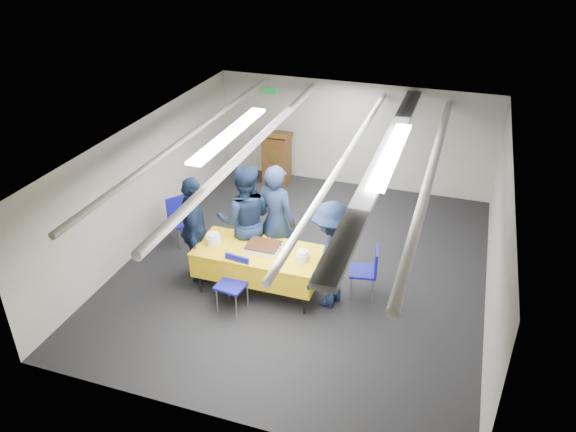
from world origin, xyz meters
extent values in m
plane|color=black|center=(0.00, 0.00, 0.00)|extent=(7.00, 7.00, 0.00)
cube|color=beige|center=(0.00, 3.49, 1.15)|extent=(6.00, 0.02, 2.30)
cube|color=beige|center=(-2.99, 0.00, 1.15)|extent=(0.02, 7.00, 2.30)
cube|color=beige|center=(2.99, 0.00, 1.15)|extent=(0.02, 7.00, 2.30)
cube|color=silver|center=(0.00, 0.00, 2.29)|extent=(6.00, 7.00, 0.02)
cylinder|color=silver|center=(-2.00, 0.00, 2.18)|extent=(0.10, 6.90, 0.10)
cylinder|color=silver|center=(-0.90, 0.00, 2.14)|extent=(0.14, 6.90, 0.14)
cylinder|color=silver|center=(0.60, 0.00, 2.10)|extent=(0.10, 6.90, 0.10)
cylinder|color=silver|center=(1.90, 0.00, 2.06)|extent=(0.14, 6.90, 0.14)
cube|color=gray|center=(1.20, 0.00, 2.20)|extent=(0.28, 6.90, 0.08)
cube|color=white|center=(-1.30, 0.00, 2.27)|extent=(0.25, 2.60, 0.04)
cube|color=white|center=(1.30, 0.00, 2.27)|extent=(0.25, 2.60, 0.04)
cube|color=#0C591E|center=(-1.90, 3.47, 1.95)|extent=(0.30, 0.04, 0.12)
cylinder|color=black|center=(-1.37, -1.26, 0.18)|extent=(0.04, 0.04, 0.36)
cylinder|color=black|center=(0.37, -1.26, 0.18)|extent=(0.04, 0.04, 0.36)
cylinder|color=black|center=(-1.37, -0.56, 0.18)|extent=(0.04, 0.04, 0.36)
cylinder|color=black|center=(0.37, -0.56, 0.18)|extent=(0.04, 0.04, 0.36)
cube|color=gold|center=(-0.50, -0.91, 0.54)|extent=(1.96, 0.91, 0.39)
cube|color=gold|center=(-0.50, -0.91, 0.76)|extent=(1.98, 0.93, 0.03)
cube|color=white|center=(-0.43, -0.86, 0.80)|extent=(0.52, 0.42, 0.06)
cube|color=black|center=(-0.43, -0.86, 0.85)|extent=(0.50, 0.40, 0.03)
sphere|color=navy|center=(-0.66, -1.05, 0.85)|extent=(0.04, 0.04, 0.04)
sphere|color=navy|center=(-0.66, -0.67, 0.85)|extent=(0.04, 0.04, 0.04)
sphere|color=navy|center=(-0.55, -1.05, 0.85)|extent=(0.04, 0.04, 0.04)
sphere|color=navy|center=(-0.55, -0.67, 0.85)|extent=(0.04, 0.04, 0.04)
sphere|color=navy|center=(-0.43, -1.05, 0.85)|extent=(0.04, 0.04, 0.04)
sphere|color=navy|center=(-0.43, -0.67, 0.85)|extent=(0.04, 0.04, 0.04)
sphere|color=navy|center=(-0.32, -1.05, 0.85)|extent=(0.04, 0.04, 0.04)
sphere|color=navy|center=(-0.32, -0.67, 0.85)|extent=(0.04, 0.04, 0.04)
sphere|color=navy|center=(-0.20, -1.05, 0.85)|extent=(0.04, 0.04, 0.04)
sphere|color=navy|center=(-0.20, -0.67, 0.85)|extent=(0.04, 0.04, 0.04)
sphere|color=navy|center=(-0.68, -0.95, 0.85)|extent=(0.04, 0.04, 0.04)
sphere|color=navy|center=(-0.18, -0.95, 0.85)|extent=(0.04, 0.04, 0.04)
sphere|color=navy|center=(-0.68, -0.86, 0.85)|extent=(0.04, 0.04, 0.04)
sphere|color=navy|center=(-0.18, -0.86, 0.85)|extent=(0.04, 0.04, 0.04)
sphere|color=navy|center=(-0.68, -0.77, 0.85)|extent=(0.04, 0.04, 0.04)
sphere|color=navy|center=(-0.18, -0.77, 0.85)|extent=(0.04, 0.04, 0.04)
cylinder|color=white|center=(-1.24, -0.96, 0.84)|extent=(0.23, 0.23, 0.13)
cylinder|color=white|center=(-1.24, -0.96, 0.93)|extent=(0.19, 0.19, 0.05)
cylinder|color=white|center=(0.24, -0.96, 0.82)|extent=(0.21, 0.21, 0.11)
cylinder|color=white|center=(0.24, -0.96, 0.90)|extent=(0.17, 0.17, 0.05)
cube|color=brown|center=(-1.60, 3.05, 0.55)|extent=(0.55, 0.45, 1.10)
cube|color=brown|center=(-1.60, 3.02, 1.15)|extent=(0.62, 0.53, 0.21)
cylinder|color=gold|center=(-1.60, 2.81, 0.70)|extent=(0.28, 0.02, 0.28)
cylinder|color=gray|center=(-0.90, -1.64, 0.21)|extent=(0.02, 0.02, 0.43)
cylinder|color=gray|center=(-0.57, -1.68, 0.21)|extent=(0.02, 0.02, 0.43)
cylinder|color=gray|center=(-0.86, -1.30, 0.21)|extent=(0.02, 0.02, 0.43)
cylinder|color=gray|center=(-0.52, -1.35, 0.21)|extent=(0.02, 0.02, 0.43)
cube|color=#14139C|center=(-0.71, -1.49, 0.45)|extent=(0.47, 0.47, 0.04)
cube|color=#14139C|center=(-0.69, -1.30, 0.67)|extent=(0.40, 0.09, 0.40)
cylinder|color=gray|center=(0.90, -0.36, 0.21)|extent=(0.02, 0.02, 0.43)
cylinder|color=gray|center=(0.96, -0.70, 0.21)|extent=(0.02, 0.02, 0.43)
cylinder|color=gray|center=(1.23, -0.30, 0.21)|extent=(0.02, 0.02, 0.43)
cylinder|color=gray|center=(1.30, -0.63, 0.21)|extent=(0.02, 0.02, 0.43)
cube|color=#14139C|center=(1.10, -0.50, 0.45)|extent=(0.49, 0.49, 0.04)
cube|color=#14139C|center=(1.28, -0.46, 0.67)|extent=(0.11, 0.40, 0.40)
cylinder|color=gray|center=(-2.31, -0.20, 0.21)|extent=(0.02, 0.02, 0.43)
cylinder|color=gray|center=(-2.12, 0.08, 0.21)|extent=(0.02, 0.02, 0.43)
cylinder|color=gray|center=(-2.59, 0.00, 0.21)|extent=(0.02, 0.02, 0.43)
cylinder|color=gray|center=(-2.39, 0.27, 0.21)|extent=(0.02, 0.02, 0.43)
cube|color=#14139C|center=(-2.35, 0.04, 0.45)|extent=(0.59, 0.59, 0.04)
cube|color=#14139C|center=(-2.51, 0.15, 0.67)|extent=(0.26, 0.35, 0.40)
imported|color=black|center=(-0.42, -0.31, 0.99)|extent=(0.81, 0.63, 1.98)
imported|color=black|center=(-0.91, -0.43, 0.97)|extent=(1.14, 1.01, 1.94)
imported|color=black|center=(-1.62, -0.87, 0.91)|extent=(0.88, 1.15, 1.82)
imported|color=black|center=(0.65, -0.85, 0.87)|extent=(0.95, 1.27, 1.74)
camera|label=1|loc=(2.30, -7.78, 5.48)|focal=35.00mm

